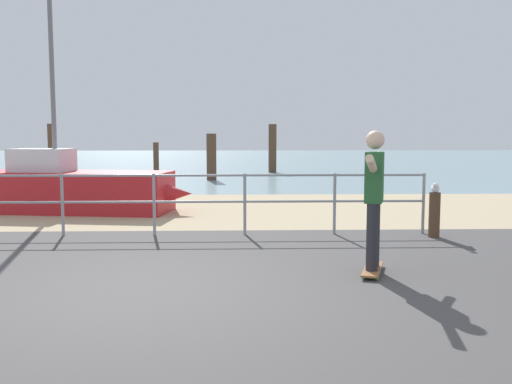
% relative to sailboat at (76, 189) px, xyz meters
% --- Properties ---
extents(ground_plane, '(24.00, 10.00, 0.04)m').
position_rel_sailboat_xyz_m(ground_plane, '(2.42, -7.55, -0.53)').
color(ground_plane, '#474444').
rests_on(ground_plane, ground).
extents(beach_strip, '(24.00, 6.00, 0.04)m').
position_rel_sailboat_xyz_m(beach_strip, '(2.42, 0.45, -0.53)').
color(beach_strip, tan).
rests_on(beach_strip, ground).
extents(sea_surface, '(72.00, 50.00, 0.04)m').
position_rel_sailboat_xyz_m(sea_surface, '(2.42, 28.45, -0.53)').
color(sea_surface, '#75939E').
rests_on(sea_surface, ground).
extents(railing_fence, '(10.65, 0.05, 1.05)m').
position_rel_sailboat_xyz_m(railing_fence, '(1.39, -2.95, 0.17)').
color(railing_fence, gray).
rests_on(railing_fence, ground).
extents(sailboat, '(5.06, 2.04, 5.77)m').
position_rel_sailboat_xyz_m(sailboat, '(0.00, 0.00, 0.00)').
color(sailboat, '#B21E23').
rests_on(sailboat, ground).
extents(skateboard, '(0.44, 0.82, 0.08)m').
position_rel_sailboat_xyz_m(skateboard, '(5.16, -5.65, -0.46)').
color(skateboard, brown).
rests_on(skateboard, ground).
extents(skateboarder, '(0.55, 1.40, 1.65)m').
position_rel_sailboat_xyz_m(skateboarder, '(5.16, -5.65, 0.49)').
color(skateboarder, '#26262B').
rests_on(skateboarder, skateboard).
extents(bollard_short, '(0.18, 0.18, 0.75)m').
position_rel_sailboat_xyz_m(bollard_short, '(6.76, -3.29, -0.15)').
color(bollard_short, '#513826').
rests_on(bollard_short, ground).
extents(seagull, '(0.24, 0.48, 0.18)m').
position_rel_sailboat_xyz_m(seagull, '(6.75, -3.31, 0.30)').
color(seagull, white).
rests_on(seagull, bollard_short).
extents(groyne_post_0, '(0.25, 0.25, 2.09)m').
position_rel_sailboat_xyz_m(groyne_post_0, '(-2.65, 6.46, 0.52)').
color(groyne_post_0, '#513826').
rests_on(groyne_post_0, ground).
extents(groyne_post_1, '(0.24, 0.24, 1.41)m').
position_rel_sailboat_xyz_m(groyne_post_1, '(-0.05, 12.22, 0.18)').
color(groyne_post_1, '#513826').
rests_on(groyne_post_1, ground).
extents(groyne_post_2, '(0.37, 0.37, 1.78)m').
position_rel_sailboat_xyz_m(groyne_post_2, '(2.54, 8.77, 0.36)').
color(groyne_post_2, '#513826').
rests_on(groyne_post_2, ground).
extents(groyne_post_3, '(0.37, 0.37, 2.23)m').
position_rel_sailboat_xyz_m(groyne_post_3, '(5.13, 13.28, 0.59)').
color(groyne_post_3, '#513826').
rests_on(groyne_post_3, ground).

